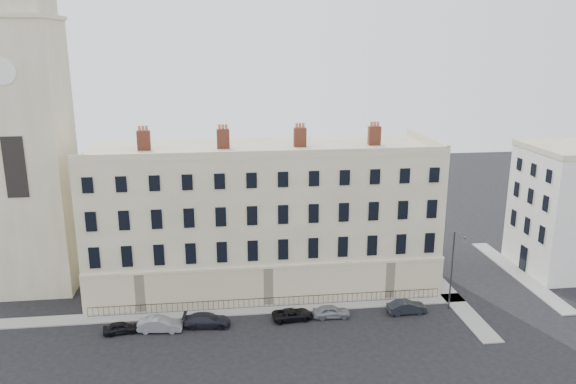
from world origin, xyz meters
name	(u,v)px	position (x,y,z in m)	size (l,w,h in m)	color
ground	(339,330)	(0.00, 0.00, 0.00)	(160.00, 160.00, 0.00)	black
terrace	(263,216)	(-5.97, 11.97, 7.50)	(36.22, 12.22, 17.00)	#B9AE89
church_tower	(23,114)	(-30.00, 14.00, 18.66)	(8.00, 8.13, 44.00)	#B9AE89
adjacent_building	(570,211)	(29.00, 11.00, 7.00)	(10.00, 10.00, 14.00)	silver
pavement_terrace	(229,311)	(-10.00, 5.00, 0.06)	(48.00, 2.00, 0.12)	gray
pavement_east_return	(441,286)	(13.00, 8.00, 0.06)	(2.00, 24.00, 0.12)	gray
pavement_adjacent	(519,274)	(23.00, 10.00, 0.06)	(2.00, 20.00, 0.12)	gray
railings	(269,302)	(-6.00, 5.40, 0.55)	(35.00, 0.04, 0.96)	black
car_a	(121,328)	(-19.84, 1.99, 0.54)	(1.27, 3.17, 1.08)	black
car_b	(160,324)	(-16.32, 1.94, 0.67)	(1.41, 4.04, 1.33)	gray
car_c	(207,320)	(-12.09, 2.28, 0.64)	(1.78, 4.39, 1.27)	black
car_d	(292,314)	(-4.01, 2.59, 0.54)	(1.79, 3.88, 1.08)	black
car_e	(331,311)	(-0.25, 2.60, 0.61)	(1.44, 3.58, 1.22)	gray
car_f	(407,307)	(7.25, 2.53, 0.64)	(1.35, 3.86, 1.27)	black
streetlamp	(453,267)	(11.75, 2.82, 4.49)	(0.65, 1.71, 8.10)	#35343A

